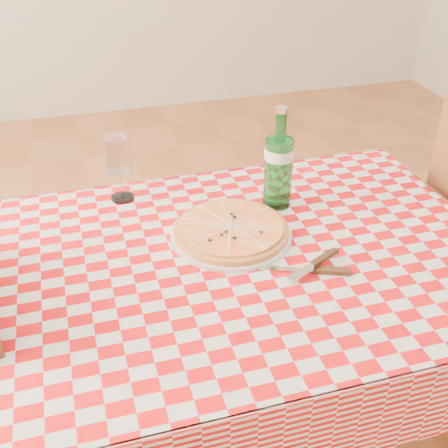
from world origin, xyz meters
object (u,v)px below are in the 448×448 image
object	(u,v)px
dining_table	(238,287)
water_bottle	(279,158)
wine_glass	(120,168)
pizza_plate	(231,229)

from	to	relation	value
dining_table	water_bottle	size ratio (longest dim) A/B	4.17
dining_table	wine_glass	world-z (taller)	wine_glass
dining_table	pizza_plate	xyz separation A→B (m)	(0.01, 0.09, 0.12)
dining_table	wine_glass	bearing A→B (deg)	123.24
dining_table	water_bottle	distance (m)	0.36
dining_table	pizza_plate	distance (m)	0.15
pizza_plate	wine_glass	xyz separation A→B (m)	(-0.24, 0.27, 0.08)
pizza_plate	water_bottle	size ratio (longest dim) A/B	1.09
water_bottle	pizza_plate	bearing A→B (deg)	-145.08
pizza_plate	wine_glass	world-z (taller)	wine_glass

